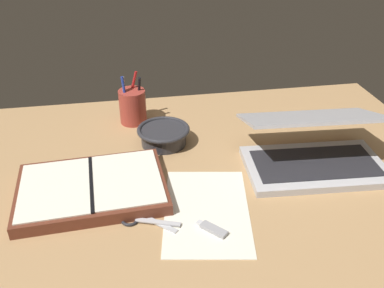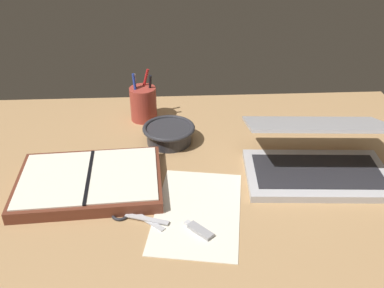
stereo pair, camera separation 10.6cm
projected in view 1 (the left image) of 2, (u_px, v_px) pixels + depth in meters
desk_top at (193, 185)px, 104.76cm from camera, size 140.00×100.00×2.00cm
laptop at (314, 149)px, 108.32cm from camera, size 36.44×28.89×15.01cm
bowl at (164, 135)px, 118.38cm from camera, size 14.64×14.64×5.02cm
pen_cup at (133, 106)px, 128.23cm from camera, size 7.97×7.97×15.40cm
planner at (92, 188)px, 99.39cm from camera, size 35.14×25.97×3.29cm
scissors at (139, 218)px, 92.34cm from camera, size 12.64×10.03×0.80cm
paper_sheet_front at (207, 210)px, 94.93cm from camera, size 23.37×32.31×0.16cm
usb_drive at (213, 229)px, 88.99cm from camera, size 6.06×6.38×1.00cm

